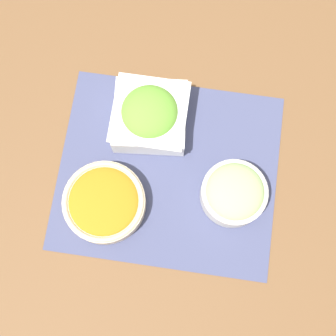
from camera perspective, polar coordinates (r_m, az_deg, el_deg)
ground_plane at (r=1.02m, az=-0.00°, el=-0.45°), size 3.00×3.00×0.00m
placemat at (r=1.02m, az=-0.00°, el=-0.42°), size 0.47×0.41×0.00m
cucumber_bowl at (r=0.98m, az=8.05°, el=-3.03°), size 0.14×0.14×0.08m
lettuce_bowl at (r=1.01m, az=-2.22°, el=6.49°), size 0.17×0.17×0.09m
carrot_bowl at (r=0.99m, az=-7.77°, el=-4.15°), size 0.17×0.17×0.05m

